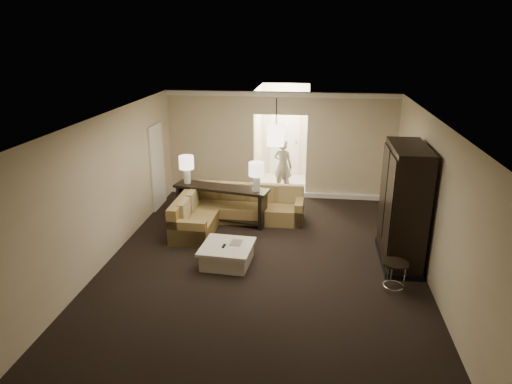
# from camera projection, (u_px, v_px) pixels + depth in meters

# --- Properties ---
(ground) EXTENTS (8.00, 8.00, 0.00)m
(ground) POSITION_uv_depth(u_px,v_px,m) (262.00, 265.00, 8.74)
(ground) COLOR black
(ground) RESTS_ON ground
(wall_back) EXTENTS (6.00, 0.04, 2.80)m
(wall_back) POSITION_uv_depth(u_px,v_px,m) (280.00, 145.00, 12.02)
(wall_back) COLOR beige
(wall_back) RESTS_ON ground
(wall_front) EXTENTS (6.00, 0.04, 2.80)m
(wall_front) POSITION_uv_depth(u_px,v_px,m) (217.00, 332.00, 4.53)
(wall_front) COLOR beige
(wall_front) RESTS_ON ground
(wall_left) EXTENTS (0.04, 8.00, 2.80)m
(wall_left) POSITION_uv_depth(u_px,v_px,m) (106.00, 189.00, 8.64)
(wall_left) COLOR beige
(wall_left) RESTS_ON ground
(wall_right) EXTENTS (0.04, 8.00, 2.80)m
(wall_right) POSITION_uv_depth(u_px,v_px,m) (434.00, 204.00, 7.91)
(wall_right) COLOR beige
(wall_right) RESTS_ON ground
(ceiling) EXTENTS (6.00, 8.00, 0.02)m
(ceiling) POSITION_uv_depth(u_px,v_px,m) (263.00, 120.00, 7.81)
(ceiling) COLOR silver
(ceiling) RESTS_ON wall_back
(crown_molding) EXTENTS (6.00, 0.10, 0.12)m
(crown_molding) POSITION_uv_depth(u_px,v_px,m) (281.00, 94.00, 11.53)
(crown_molding) COLOR white
(crown_molding) RESTS_ON wall_back
(baseboard) EXTENTS (6.00, 0.10, 0.12)m
(baseboard) POSITION_uv_depth(u_px,v_px,m) (279.00, 194.00, 12.42)
(baseboard) COLOR white
(baseboard) RESTS_ON ground
(side_door) EXTENTS (0.05, 0.90, 2.10)m
(side_door) POSITION_uv_depth(u_px,v_px,m) (157.00, 166.00, 11.37)
(side_door) COLOR white
(side_door) RESTS_ON ground
(foyer) EXTENTS (1.44, 2.02, 2.80)m
(foyer) POSITION_uv_depth(u_px,v_px,m) (284.00, 138.00, 13.31)
(foyer) COLOR white
(foyer) RESTS_ON ground
(sectional_sofa) EXTENTS (2.75, 2.19, 0.82)m
(sectional_sofa) POSITION_uv_depth(u_px,v_px,m) (229.00, 210.00, 10.54)
(sectional_sofa) COLOR brown
(sectional_sofa) RESTS_ON ground
(coffee_table) EXTENTS (1.02, 1.02, 0.40)m
(coffee_table) POSITION_uv_depth(u_px,v_px,m) (227.00, 254.00, 8.73)
(coffee_table) COLOR silver
(coffee_table) RESTS_ON ground
(console_table) EXTENTS (2.28, 0.94, 0.86)m
(console_table) POSITION_uv_depth(u_px,v_px,m) (221.00, 201.00, 10.59)
(console_table) COLOR black
(console_table) RESTS_ON ground
(armoire) EXTENTS (0.68, 1.60, 2.30)m
(armoire) POSITION_uv_depth(u_px,v_px,m) (403.00, 208.00, 8.55)
(armoire) COLOR black
(armoire) RESTS_ON ground
(drink_table) EXTENTS (0.43, 0.43, 0.54)m
(drink_table) POSITION_uv_depth(u_px,v_px,m) (395.00, 270.00, 7.75)
(drink_table) COLOR black
(drink_table) RESTS_ON ground
(table_lamp_left) EXTENTS (0.34, 0.34, 0.66)m
(table_lamp_left) POSITION_uv_depth(u_px,v_px,m) (187.00, 165.00, 10.59)
(table_lamp_left) COLOR white
(table_lamp_left) RESTS_ON console_table
(table_lamp_right) EXTENTS (0.34, 0.34, 0.66)m
(table_lamp_right) POSITION_uv_depth(u_px,v_px,m) (256.00, 172.00, 10.06)
(table_lamp_right) COLOR white
(table_lamp_right) RESTS_ON console_table
(pendant_light) EXTENTS (0.38, 0.38, 1.09)m
(pendant_light) POSITION_uv_depth(u_px,v_px,m) (276.00, 135.00, 10.62)
(pendant_light) COLOR black
(pendant_light) RESTS_ON ceiling
(person) EXTENTS (0.71, 0.61, 1.66)m
(person) POSITION_uv_depth(u_px,v_px,m) (283.00, 163.00, 12.48)
(person) COLOR beige
(person) RESTS_ON ground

